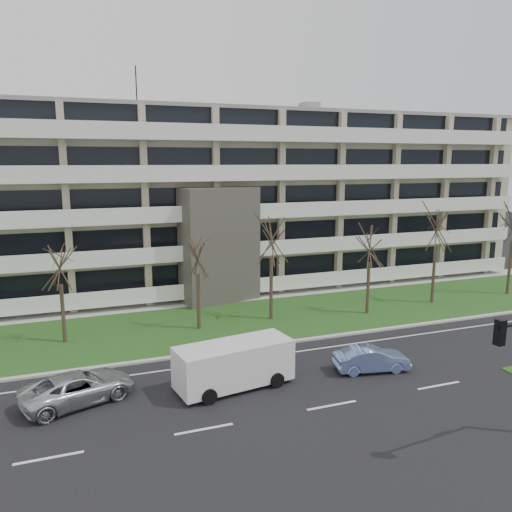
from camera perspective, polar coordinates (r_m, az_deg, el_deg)
name	(u,v)px	position (r m, az deg, el deg)	size (l,w,h in m)	color
ground	(332,405)	(24.04, 8.66, -16.53)	(160.00, 160.00, 0.00)	black
grass_verge	(242,321)	(35.08, -1.62, -7.40)	(90.00, 10.00, 0.06)	#224617
curb	(268,345)	(30.64, 1.39, -10.10)	(90.00, 0.35, 0.12)	#B2B2AD
sidewalk	(220,300)	(40.11, -4.12, -5.07)	(90.00, 2.00, 0.08)	#B2B2AD
lane_edge_line	(278,354)	(29.37, 2.47, -11.17)	(90.00, 0.12, 0.01)	white
apartment_building	(198,199)	(45.31, -6.65, 6.46)	(60.50, 15.10, 18.75)	beige
silver_pickup	(78,388)	(25.15, -19.64, -13.99)	(2.36, 5.11, 1.42)	silver
blue_sedan	(371,359)	(27.69, 13.04, -11.39)	(1.39, 4.00, 1.32)	#7D96D9
white_van	(235,361)	(25.04, -2.37, -11.87)	(6.04, 3.05, 2.24)	white
tree_2	(59,261)	(31.97, -21.58, -0.58)	(3.28, 3.28, 6.57)	#382B21
tree_3	(197,252)	(32.36, -6.72, 0.51)	(3.38, 3.38, 6.75)	#382B21
tree_4	(271,233)	(34.05, 1.78, 2.60)	(3.94, 3.94, 7.89)	#382B21
tree_5	(370,242)	(36.43, 12.89, 1.58)	(3.42, 3.42, 6.85)	#382B21
tree_6	(437,223)	(40.52, 19.99, 3.57)	(4.08, 4.08, 8.15)	#382B21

